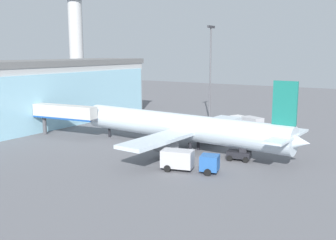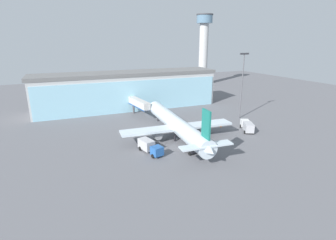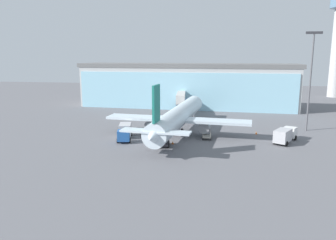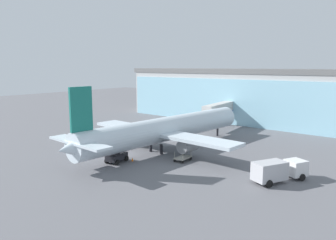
% 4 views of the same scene
% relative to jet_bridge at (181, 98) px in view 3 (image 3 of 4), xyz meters
% --- Properties ---
extents(ground, '(240.00, 240.00, 0.00)m').
position_rel_jet_bridge_xyz_m(ground, '(0.18, -28.46, -4.30)').
color(ground, slate).
extents(terminal_building, '(66.20, 16.26, 13.27)m').
position_rel_jet_bridge_xyz_m(terminal_building, '(0.17, 12.64, 2.33)').
color(terminal_building, '#B6B6B6').
rests_on(terminal_building, ground).
extents(jet_bridge, '(3.39, 12.75, 5.68)m').
position_rel_jet_bridge_xyz_m(jet_bridge, '(0.00, 0.00, 0.00)').
color(jet_bridge, beige).
rests_on(jet_bridge, ground).
extents(apron_light_mast, '(3.20, 0.40, 20.44)m').
position_rel_jet_bridge_xyz_m(apron_light_mast, '(28.78, -15.28, 7.69)').
color(apron_light_mast, '#59595E').
rests_on(apron_light_mast, ground).
extents(airplane, '(29.13, 39.50, 11.35)m').
position_rel_jet_bridge_xyz_m(airplane, '(2.32, -22.55, -0.76)').
color(airplane, silver).
rests_on(airplane, ground).
extents(catering_truck, '(3.75, 7.60, 2.65)m').
position_rel_jet_bridge_xyz_m(catering_truck, '(-7.25, -28.45, -2.84)').
color(catering_truck, '#2659A5').
rests_on(catering_truck, ground).
extents(fuel_truck, '(5.33, 7.49, 2.65)m').
position_rel_jet_bridge_xyz_m(fuel_truck, '(22.47, -26.15, -2.84)').
color(fuel_truck, silver).
rests_on(fuel_truck, ground).
extents(baggage_cart, '(1.71, 2.86, 1.50)m').
position_rel_jet_bridge_xyz_m(baggage_cart, '(8.22, -25.88, -3.80)').
color(baggage_cart, '#9E998C').
rests_on(baggage_cart, ground).
extents(pushback_tug, '(2.56, 3.42, 2.30)m').
position_rel_jet_bridge_xyz_m(pushback_tug, '(0.92, -32.44, -3.33)').
color(pushback_tug, black).
rests_on(pushback_tug, ground).
extents(safety_cone_nose, '(0.36, 0.36, 0.55)m').
position_rel_jet_bridge_xyz_m(safety_cone_nose, '(2.34, -30.52, -4.03)').
color(safety_cone_nose, orange).
rests_on(safety_cone_nose, ground).
extents(safety_cone_wingtip, '(0.36, 0.36, 0.55)m').
position_rel_jet_bridge_xyz_m(safety_cone_wingtip, '(17.96, -20.39, -4.03)').
color(safety_cone_wingtip, orange).
rests_on(safety_cone_wingtip, ground).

